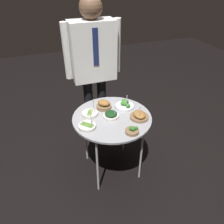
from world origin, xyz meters
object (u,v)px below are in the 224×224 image
(serving_cart, at_px, (112,120))
(bowl_roast_near_rim, at_px, (104,105))
(bowl_broccoli_front_right, at_px, (132,130))
(bowl_asparagus_front_center, at_px, (90,114))
(bowl_broccoli_mid_right, at_px, (125,105))
(waiter_figure, at_px, (93,59))
(bowl_spinach_far_rim, at_px, (111,115))
(bowl_asparagus_front_left, at_px, (87,126))
(bowl_roast_back_left, at_px, (139,116))

(serving_cart, distance_m, bowl_roast_near_rim, 0.18)
(bowl_roast_near_rim, distance_m, bowl_broccoli_front_right, 0.45)
(bowl_asparagus_front_center, bearing_deg, bowl_broccoli_mid_right, 4.19)
(bowl_roast_near_rim, xyz_separation_m, waiter_figure, (0.02, 0.40, 0.32))
(waiter_figure, bearing_deg, serving_cart, -90.00)
(serving_cart, bearing_deg, bowl_roast_near_rim, 98.22)
(bowl_spinach_far_rim, height_order, bowl_asparagus_front_center, bowl_asparagus_front_center)
(bowl_broccoli_front_right, bearing_deg, waiter_figure, 95.33)
(bowl_spinach_far_rim, bearing_deg, bowl_asparagus_front_left, -162.31)
(serving_cart, height_order, waiter_figure, waiter_figure)
(bowl_roast_near_rim, height_order, waiter_figure, waiter_figure)
(bowl_broccoli_mid_right, distance_m, bowl_broccoli_front_right, 0.39)
(bowl_roast_back_left, bearing_deg, bowl_roast_near_rim, 132.42)
(bowl_spinach_far_rim, xyz_separation_m, bowl_broccoli_front_right, (0.09, -0.26, -0.00))
(bowl_broccoli_mid_right, height_order, bowl_roast_near_rim, bowl_broccoli_mid_right)
(bowl_spinach_far_rim, bearing_deg, bowl_roast_back_left, -21.80)
(bowl_roast_back_left, bearing_deg, serving_cart, 154.79)
(bowl_roast_near_rim, bearing_deg, bowl_spinach_far_rim, -86.61)
(bowl_broccoli_front_right, bearing_deg, bowl_roast_back_left, 49.25)
(serving_cart, relative_size, waiter_figure, 0.45)
(bowl_roast_near_rim, height_order, bowl_asparagus_front_left, bowl_asparagus_front_left)
(bowl_roast_back_left, relative_size, bowl_asparagus_front_left, 1.12)
(bowl_roast_back_left, xyz_separation_m, bowl_roast_near_rim, (-0.24, 0.27, 0.01))
(bowl_spinach_far_rim, relative_size, bowl_roast_near_rim, 0.94)
(bowl_broccoli_mid_right, distance_m, waiter_figure, 0.58)
(bowl_broccoli_front_right, bearing_deg, bowl_spinach_far_rim, 109.34)
(bowl_broccoli_front_right, bearing_deg, bowl_asparagus_front_left, 150.81)
(bowl_broccoli_front_right, xyz_separation_m, waiter_figure, (-0.08, 0.83, 0.33))
(bowl_spinach_far_rim, xyz_separation_m, bowl_broccoli_mid_right, (0.18, 0.12, -0.00))
(bowl_spinach_far_rim, distance_m, waiter_figure, 0.66)
(bowl_asparagus_front_center, bearing_deg, bowl_roast_near_rim, 26.61)
(bowl_roast_near_rim, bearing_deg, bowl_asparagus_front_center, -153.39)
(bowl_asparagus_front_left, relative_size, waiter_figure, 0.09)
(bowl_spinach_far_rim, height_order, bowl_broccoli_front_right, bowl_spinach_far_rim)
(bowl_roast_back_left, xyz_separation_m, bowl_broccoli_front_right, (-0.14, -0.17, -0.00))
(waiter_figure, bearing_deg, bowl_broccoli_front_right, -84.67)
(bowl_roast_near_rim, relative_size, bowl_asparagus_front_left, 0.99)
(bowl_asparagus_front_center, relative_size, bowl_roast_near_rim, 1.10)
(bowl_spinach_far_rim, xyz_separation_m, bowl_asparagus_front_center, (-0.17, 0.09, -0.01))
(serving_cart, bearing_deg, bowl_broccoli_mid_right, 32.75)
(bowl_spinach_far_rim, bearing_deg, bowl_broccoli_mid_right, 33.12)
(serving_cart, xyz_separation_m, waiter_figure, (-0.00, 0.56, 0.39))
(bowl_roast_near_rim, bearing_deg, serving_cart, -81.78)
(bowl_broccoli_mid_right, xyz_separation_m, bowl_roast_near_rim, (-0.19, 0.05, 0.01))
(bowl_broccoli_mid_right, relative_size, bowl_roast_near_rim, 1.20)
(bowl_roast_back_left, bearing_deg, bowl_asparagus_front_center, 154.95)
(bowl_roast_near_rim, bearing_deg, bowl_roast_back_left, -47.58)
(serving_cart, relative_size, bowl_broccoli_mid_right, 4.06)
(bowl_roast_back_left, relative_size, bowl_roast_near_rim, 1.13)
(bowl_spinach_far_rim, distance_m, bowl_roast_near_rim, 0.17)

